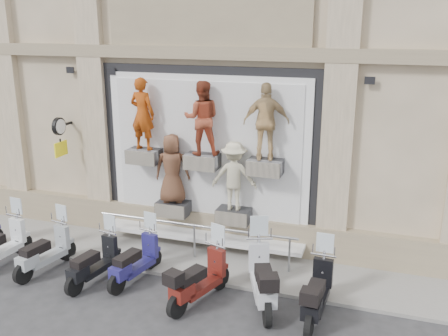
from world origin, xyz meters
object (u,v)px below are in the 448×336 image
at_px(clock_sign_bracket, 60,132).
at_px(scooter_h, 318,282).
at_px(scooter_c, 44,242).
at_px(scooter_f, 199,269).
at_px(guard_rail, 195,242).
at_px(scooter_e, 135,251).
at_px(scooter_d, 93,253).
at_px(scooter_g, 263,267).

xyz_separation_m(clock_sign_bracket, scooter_h, (7.05, -1.98, -2.04)).
relative_size(scooter_c, scooter_f, 0.95).
height_order(clock_sign_bracket, scooter_f, clock_sign_bracket).
relative_size(guard_rail, scooter_h, 2.71).
distance_m(clock_sign_bracket, scooter_h, 7.60).
height_order(scooter_c, scooter_e, scooter_c).
bearing_deg(scooter_c, scooter_e, 16.97).
xyz_separation_m(scooter_e, scooter_f, (1.66, -0.37, 0.04)).
bearing_deg(guard_rail, scooter_f, -65.13).
xyz_separation_m(scooter_d, scooter_e, (0.83, 0.34, 0.02)).
height_order(clock_sign_bracket, scooter_c, clock_sign_bracket).
bearing_deg(clock_sign_bracket, scooter_g, -17.42).
height_order(scooter_d, scooter_f, scooter_f).
bearing_deg(guard_rail, scooter_e, -122.04).
distance_m(scooter_d, scooter_g, 3.72).
height_order(clock_sign_bracket, scooter_h, clock_sign_bracket).
xyz_separation_m(clock_sign_bracket, scooter_e, (3.05, -1.83, -2.09)).
bearing_deg(scooter_c, scooter_d, 6.60).
height_order(guard_rail, scooter_f, scooter_f).
relative_size(clock_sign_bracket, scooter_f, 0.55).
relative_size(clock_sign_bracket, scooter_h, 0.55).
distance_m(clock_sign_bracket, scooter_c, 3.07).
bearing_deg(clock_sign_bracket, scooter_f, -25.07).
relative_size(scooter_e, scooter_g, 0.86).
bearing_deg(scooter_c, clock_sign_bracket, 123.03).
distance_m(scooter_c, scooter_e, 2.19).
bearing_deg(scooter_f, scooter_d, -162.04).
relative_size(clock_sign_bracket, scooter_c, 0.58).
height_order(guard_rail, scooter_h, scooter_h).
bearing_deg(scooter_c, scooter_g, 12.90).
height_order(guard_rail, scooter_c, scooter_c).
relative_size(guard_rail, scooter_c, 2.85).
bearing_deg(scooter_d, scooter_e, 32.56).
relative_size(scooter_c, scooter_g, 0.87).
relative_size(scooter_c, scooter_h, 0.95).
xyz_separation_m(scooter_c, scooter_h, (6.18, 0.10, 0.04)).
height_order(guard_rail, clock_sign_bracket, clock_sign_bracket).
bearing_deg(scooter_g, clock_sign_bracket, 140.86).
xyz_separation_m(scooter_d, scooter_h, (4.83, 0.19, 0.06)).
bearing_deg(clock_sign_bracket, scooter_c, -67.38).
xyz_separation_m(clock_sign_bracket, scooter_f, (4.70, -2.20, -2.04)).
xyz_separation_m(scooter_g, scooter_h, (1.12, -0.12, -0.07)).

